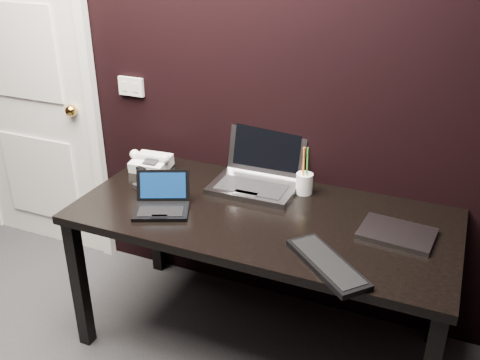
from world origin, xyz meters
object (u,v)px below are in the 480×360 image
at_px(silver_laptop, 258,176).
at_px(pen_cup, 304,183).
at_px(ext_keyboard, 327,264).
at_px(closed_laptop, 397,233).
at_px(desk, 262,228).
at_px(desk_phone, 151,162).
at_px(door, 27,86).
at_px(mobile_phone, 141,180).
at_px(netbook, 162,203).

xyz_separation_m(silver_laptop, pen_cup, (0.24, 0.01, 0.00)).
xyz_separation_m(ext_keyboard, closed_laptop, (0.21, 0.33, -0.00)).
relative_size(desk, desk_phone, 7.33).
distance_m(desk_phone, pen_cup, 0.82).
bearing_deg(silver_laptop, door, 175.38).
bearing_deg(silver_laptop, mobile_phone, -154.17).
bearing_deg(mobile_phone, silver_laptop, 25.83).
bearing_deg(desk, pen_cup, 67.22).
bearing_deg(silver_laptop, pen_cup, 3.11).
distance_m(door, ext_keyboard, 2.15).
xyz_separation_m(netbook, mobile_phone, (-0.21, 0.16, 0.01)).
distance_m(netbook, desk_phone, 0.46).
height_order(netbook, ext_keyboard, netbook).
bearing_deg(mobile_phone, pen_cup, 19.23).
height_order(ext_keyboard, closed_laptop, ext_keyboard).
distance_m(ext_keyboard, desk_phone, 1.19).
bearing_deg(closed_laptop, ext_keyboard, -122.19).
distance_m(silver_laptop, desk_phone, 0.59).
height_order(door, netbook, door).
bearing_deg(ext_keyboard, mobile_phone, 163.88).
xyz_separation_m(door, netbook, (1.22, -0.53, -0.27)).
bearing_deg(mobile_phone, desk_phone, 109.16).
bearing_deg(ext_keyboard, desk_phone, 155.37).
xyz_separation_m(ext_keyboard, mobile_phone, (-1.01, 0.29, 0.03)).
bearing_deg(pen_cup, mobile_phone, -160.77).
bearing_deg(netbook, mobile_phone, 143.37).
distance_m(door, pen_cup, 1.78).
distance_m(closed_laptop, desk_phone, 1.31).
height_order(silver_laptop, mobile_phone, silver_laptop).
xyz_separation_m(netbook, pen_cup, (0.54, 0.42, 0.02)).
bearing_deg(desk, desk_phone, 163.73).
height_order(closed_laptop, pen_cup, pen_cup).
relative_size(door, silver_laptop, 5.20).
height_order(silver_laptop, desk_phone, silver_laptop).
distance_m(door, desk_phone, 0.99).
bearing_deg(desk, mobile_phone, 179.74).
height_order(netbook, silver_laptop, silver_laptop).
distance_m(desk, pen_cup, 0.32).
bearing_deg(door, desk_phone, -10.14).
height_order(desk_phone, mobile_phone, mobile_phone).
height_order(closed_laptop, desk_phone, desk_phone).
bearing_deg(silver_laptop, ext_keyboard, -47.34).
bearing_deg(door, pen_cup, -3.59).
relative_size(door, pen_cup, 9.02).
xyz_separation_m(door, mobile_phone, (1.01, -0.37, -0.27)).
height_order(ext_keyboard, mobile_phone, mobile_phone).
height_order(ext_keyboard, pen_cup, pen_cup).
distance_m(desk, ext_keyboard, 0.48).
distance_m(netbook, ext_keyboard, 0.82).
xyz_separation_m(desk, closed_laptop, (0.58, 0.04, 0.09)).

